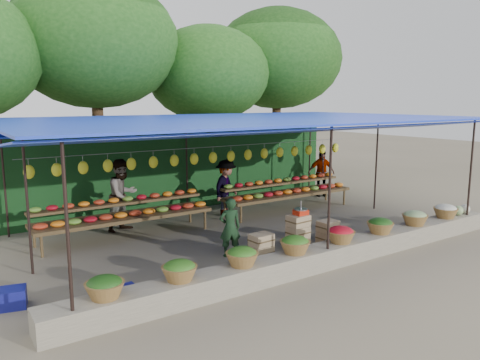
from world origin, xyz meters
TOP-DOWN VIEW (x-y plane):
  - ground at (0.00, 0.00)m, footprint 60.00×60.00m
  - stone_curb at (0.00, -2.75)m, footprint 10.60×0.55m
  - stall_canopy at (0.00, 0.06)m, footprint 10.80×6.60m
  - produce_baskets at (-0.10, -2.75)m, footprint 8.98×0.58m
  - netting_backdrop at (0.00, 3.15)m, footprint 10.60×0.06m
  - tree_row at (0.50, 6.09)m, footprint 16.51×5.50m
  - fruit_table_left at (-2.49, 1.35)m, footprint 4.21×0.95m
  - fruit_table_right at (2.51, 1.35)m, footprint 4.21×0.95m
  - crate_counter at (0.29, -1.67)m, footprint 2.37×0.37m
  - weighing_scale at (0.38, -1.67)m, footprint 0.29×0.29m
  - vendor_seated at (-1.16, -1.22)m, footprint 0.52×0.42m
  - customer_left at (-2.31, 1.91)m, footprint 1.08×0.99m
  - customer_mid at (0.67, 1.82)m, footprint 1.19×1.01m
  - customer_right at (4.80, 2.31)m, footprint 1.01×0.74m
  - blue_crate_front at (-3.97, -2.43)m, footprint 0.59×0.44m
  - blue_crate_back at (-5.40, -1.36)m, footprint 0.59×0.48m

SIDE VIEW (x-z plane):
  - ground at x=0.00m, z-range 0.00..0.00m
  - blue_crate_back at x=-5.40m, z-range 0.00..0.31m
  - blue_crate_front at x=-3.97m, z-range 0.00..0.34m
  - stone_curb at x=0.00m, z-range 0.00..0.40m
  - crate_counter at x=0.29m, z-range -0.07..0.70m
  - produce_baskets at x=-0.10m, z-range 0.40..0.73m
  - fruit_table_left at x=-2.49m, z-range 0.14..1.07m
  - fruit_table_right at x=2.51m, z-range 0.14..1.07m
  - vendor_seated at x=-1.16m, z-range 0.00..1.25m
  - customer_right at x=4.80m, z-range 0.00..1.59m
  - customer_mid at x=0.67m, z-range 0.00..1.60m
  - weighing_scale at x=0.38m, z-range 0.69..1.00m
  - customer_left at x=-2.31m, z-range 0.00..1.81m
  - netting_backdrop at x=0.00m, z-range 0.00..2.50m
  - stall_canopy at x=0.00m, z-range 1.27..4.09m
  - tree_row at x=0.50m, z-range 1.14..8.26m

